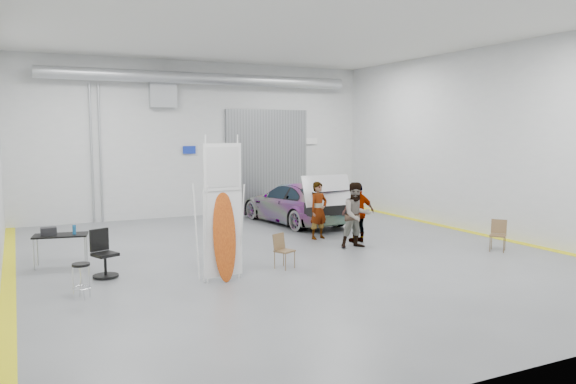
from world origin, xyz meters
name	(u,v)px	position (x,y,z in m)	size (l,w,h in m)	color
ground	(291,255)	(0.00, 0.00, 0.00)	(16.00, 16.00, 0.00)	slate
room_shell	(266,106)	(0.24, 2.22, 4.08)	(14.02, 16.18, 6.01)	silver
sedan_car	(295,203)	(2.44, 4.65, 0.73)	(2.06, 5.06, 1.47)	silver
person_a	(319,210)	(1.77, 1.69, 0.89)	(0.65, 0.42, 1.78)	#8A5D4B
person_b	(356,215)	(2.09, 0.04, 0.94)	(0.92, 0.71, 1.88)	slate
person_c	(358,212)	(2.57, 0.68, 0.91)	(1.05, 0.43, 1.81)	olive
surfboard_display	(223,223)	(-2.55, -1.75, 1.32)	(0.92, 0.30, 3.25)	white
folding_chair_near	(284,258)	(-0.81, -1.26, 0.26)	(0.53, 0.56, 0.84)	brown
folding_chair_far	(497,242)	(5.37, -2.08, 0.27)	(0.57, 0.66, 0.87)	brown
shop_stool	(82,281)	(-5.51, -1.73, 0.36)	(0.37, 0.37, 0.72)	black
work_table	(57,235)	(-5.74, 1.35, 0.79)	(1.36, 0.85, 1.03)	#989BA0
office_chair	(105,256)	(-4.85, -0.18, 0.48)	(0.62, 0.65, 1.08)	black
trunk_lid	(327,188)	(2.44, 2.36, 1.49)	(1.71, 1.04, 0.04)	silver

